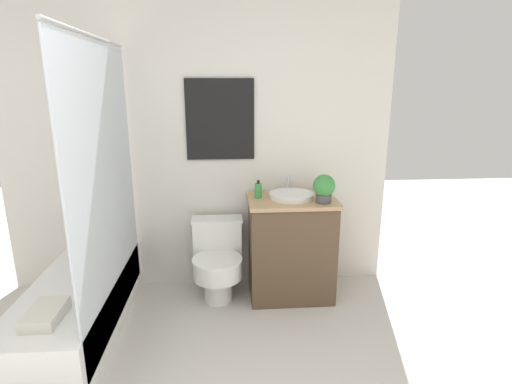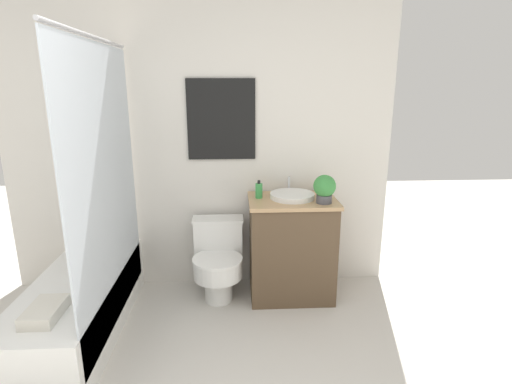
# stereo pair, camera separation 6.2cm
# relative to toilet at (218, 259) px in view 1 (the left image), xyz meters

# --- Properties ---
(wall_back) EXTENTS (3.18, 0.07, 2.50)m
(wall_back) POSITION_rel_toilet_xyz_m (-0.14, 0.29, 0.92)
(wall_back) COLOR silver
(wall_back) RESTS_ON ground_plane
(shower_area) EXTENTS (0.56, 1.46, 1.98)m
(shower_area) POSITION_rel_toilet_xyz_m (-0.93, -0.47, -0.06)
(shower_area) COLOR white
(shower_area) RESTS_ON ground_plane
(toilet) EXTENTS (0.42, 0.53, 0.64)m
(toilet) POSITION_rel_toilet_xyz_m (0.00, 0.00, 0.00)
(toilet) COLOR white
(toilet) RESTS_ON ground_plane
(vanity) EXTENTS (0.69, 0.50, 0.83)m
(vanity) POSITION_rel_toilet_xyz_m (0.60, 0.00, 0.08)
(vanity) COLOR brown
(vanity) RESTS_ON ground_plane
(sink) EXTENTS (0.35, 0.39, 0.13)m
(sink) POSITION_rel_toilet_xyz_m (0.60, 0.03, 0.51)
(sink) COLOR white
(sink) RESTS_ON vanity
(soap_bottle) EXTENTS (0.06, 0.06, 0.14)m
(soap_bottle) POSITION_rel_toilet_xyz_m (0.33, 0.04, 0.55)
(soap_bottle) COLOR green
(soap_bottle) RESTS_ON vanity
(potted_plant) EXTENTS (0.17, 0.17, 0.22)m
(potted_plant) POSITION_rel_toilet_xyz_m (0.82, -0.12, 0.61)
(potted_plant) COLOR #4C4C51
(potted_plant) RESTS_ON vanity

